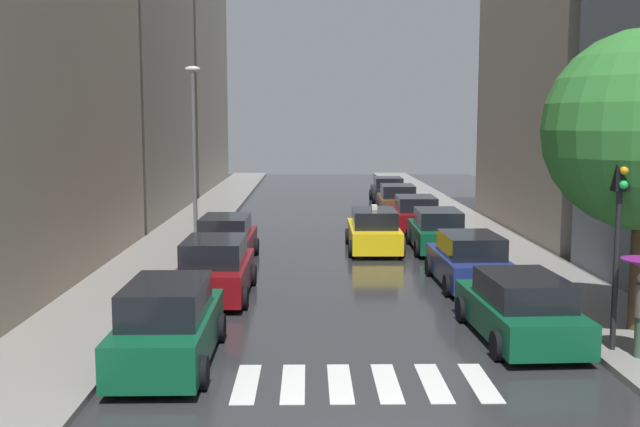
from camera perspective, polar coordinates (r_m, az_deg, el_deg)
name	(u,v)px	position (r m, az deg, el deg)	size (l,w,h in m)	color
ground_plane	(331,230)	(35.04, 0.85, -1.23)	(28.00, 72.00, 0.04)	#29292C
sidewalk_left	(191,228)	(35.43, -9.71, -1.09)	(3.00, 72.00, 0.15)	gray
sidewalk_right	(471,227)	(35.81, 11.31, -1.04)	(3.00, 72.00, 0.15)	gray
crosswalk_stripes	(363,383)	(14.88, 3.30, -12.65)	(4.95, 2.20, 0.01)	silver
building_left_mid	(115,66)	(40.86, -15.23, 10.69)	(6.00, 14.54, 15.59)	#9E9384
building_left_far	(174,83)	(57.69, -10.96, 9.65)	(6.00, 17.63, 15.56)	#9E9384
building_right_mid	(582,53)	(35.84, 19.17, 11.38)	(6.00, 13.93, 15.95)	#9E9384
parked_car_left_nearest	(168,326)	(16.01, -11.37, -8.31)	(1.99, 4.71, 1.76)	#0C4C2D
parked_car_left_second	(215,270)	(21.76, -7.90, -4.21)	(2.10, 4.52, 1.71)	maroon
parked_car_left_third	(226,241)	(26.88, -7.10, -2.07)	(2.09, 4.58, 1.69)	maroon
parked_car_right_nearest	(520,309)	(18.03, 14.86, -6.97)	(2.26, 4.69, 1.54)	#0C4C2D
parked_car_right_second	(469,261)	(23.46, 11.19, -3.56)	(2.15, 4.45, 1.62)	navy
parked_car_right_third	(437,231)	(29.56, 8.84, -1.33)	(2.13, 4.53, 1.61)	#0C4C2D
parked_car_right_fourth	(415,214)	(35.00, 7.21, -0.04)	(2.24, 4.53, 1.57)	maroon
parked_car_right_fifth	(397,200)	(40.68, 5.86, 0.98)	(2.26, 4.45, 1.61)	brown
parked_car_right_sixth	(388,190)	(46.98, 5.15, 1.76)	(2.14, 4.10, 1.54)	black
taxi_midroad	(374,231)	(29.29, 4.08, -1.33)	(2.11, 4.65, 1.81)	yellow
traffic_light_right_corner	(620,204)	(16.95, 21.68, 0.68)	(0.30, 0.42, 4.30)	black
lamp_post_left	(194,142)	(30.18, -9.49, 5.32)	(0.60, 0.28, 6.97)	#595B60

